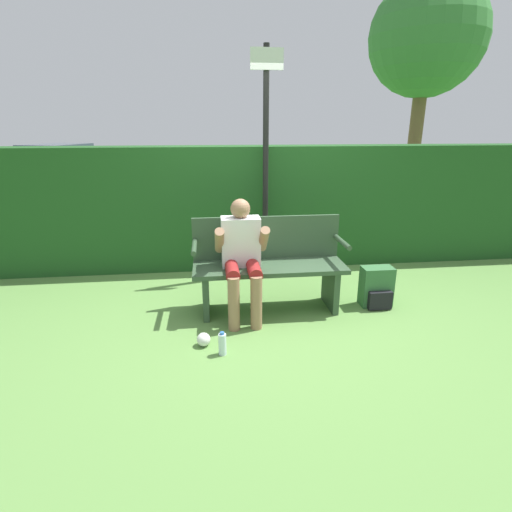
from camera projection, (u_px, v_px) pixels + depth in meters
name	position (u px, v px, depth m)	size (l,w,h in m)	color
ground_plane	(269.00, 309.00, 4.19)	(40.00, 40.00, 0.00)	#5B8942
hedge_back	(253.00, 207.00, 5.36)	(12.00, 0.50, 1.59)	#1E4C1E
park_bench	(269.00, 264.00, 4.11)	(1.54, 0.50, 0.95)	#334C33
person_seated	(242.00, 253.00, 3.89)	(0.52, 0.60, 1.17)	silver
backpack	(377.00, 288.00, 4.23)	(0.33, 0.25, 0.43)	#336638
water_bottle	(222.00, 344.00, 3.34)	(0.07, 0.07, 0.21)	silver
signpost	(266.00, 154.00, 4.78)	(0.37, 0.09, 2.71)	black
parked_car	(58.00, 163.00, 13.87)	(3.08, 4.61, 1.22)	#2D4784
tree	(427.00, 39.00, 8.16)	(2.35, 2.35, 4.73)	brown
litter_crumple	(204.00, 339.00, 3.49)	(0.12, 0.12, 0.12)	silver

